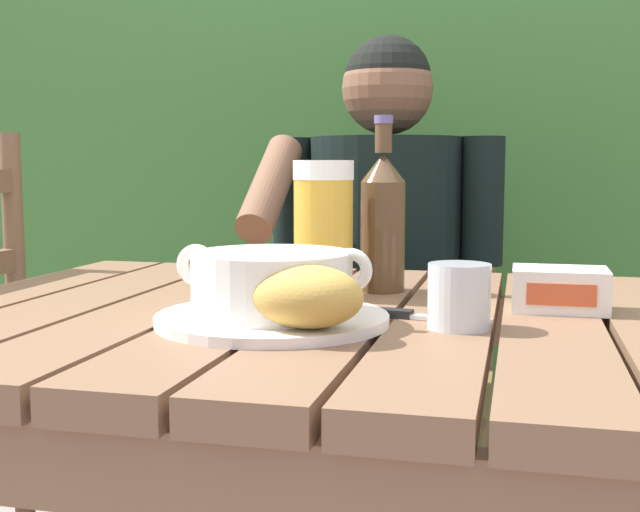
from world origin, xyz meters
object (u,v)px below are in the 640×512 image
Objects in this scene: beer_bottle at (383,219)px; water_glass_small at (459,296)px; butter_tub at (560,289)px; bread_roll at (306,296)px; chair_near_diner at (396,367)px; serving_plate at (272,319)px; soup_bowl at (272,281)px; table_knife at (409,315)px; person_eating at (381,278)px; beer_glass at (323,229)px.

beer_bottle is 3.44× the size of water_glass_small.
bread_roll is at bearing -138.26° from butter_tub.
chair_near_diner reaches higher than serving_plate.
bread_roll is at bearing -94.15° from beer_bottle.
soup_bowl reaches higher than bread_roll.
serving_plate reaches higher than table_knife.
chair_near_diner is at bearing 93.02° from bread_roll.
water_glass_small is 0.19m from butter_tub.
table_knife is (0.09, 0.14, -0.04)m from bread_roll.
table_knife is (0.15, 0.07, -0.00)m from serving_plate.
bread_roll is (0.06, -0.83, 0.10)m from person_eating.
water_glass_small is (0.21, 0.03, -0.01)m from soup_bowl.
butter_tub is at bearing 29.32° from table_knife.
person_eating is 0.68m from butter_tub.
person_eating is 0.76m from soup_bowl.
beer_glass is (0.01, 0.21, 0.05)m from soup_bowl.
chair_near_diner is 1.08m from bread_roll.
beer_bottle is (0.08, -0.68, 0.39)m from chair_near_diner.
serving_plate is at bearing -152.45° from butter_tub.
butter_tub is at bearing 27.55° from serving_plate.
soup_bowl is 0.09m from bread_roll.
bread_roll is 0.18m from water_glass_small.
beer_bottle reaches higher than soup_bowl.
butter_tub reaches higher than serving_plate.
water_glass_small is at bearing -62.51° from beer_bottle.
beer_bottle is 0.28m from butter_tub.
soup_bowl reaches higher than butter_tub.
person_eating is at bearing 102.30° from table_knife.
beer_bottle is at bearing 72.91° from soup_bowl.
serving_plate is at bearing 90.00° from soup_bowl.
chair_near_diner is 13.51× the size of water_glass_small.
bread_roll reaches higher than water_glass_small.
serving_plate is 0.04m from soup_bowl.
beer_bottle is at bearing 157.45° from butter_tub.
person_eating is at bearing 89.82° from serving_plate.
person_eating is at bearing 90.94° from beer_glass.
soup_bowl is at bearing -90.18° from person_eating.
person_eating reaches higher than serving_plate.
beer_bottle reaches higher than bread_roll.
beer_glass reaches higher than soup_bowl.
table_knife is (0.07, -0.20, -0.10)m from beer_bottle.
serving_plate is 1.66× the size of table_knife.
bread_roll reaches higher than butter_tub.
chair_near_diner is 0.83× the size of person_eating.
chair_near_diner is at bearing 102.62° from water_glass_small.
beer_bottle is (0.02, 0.34, 0.06)m from bread_roll.
person_eating is at bearing -90.83° from chair_near_diner.
bread_roll reaches higher than table_knife.
person_eating is at bearing 106.13° from water_glass_small.
water_glass_small is at bearing 6.88° from soup_bowl.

